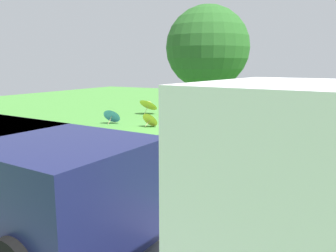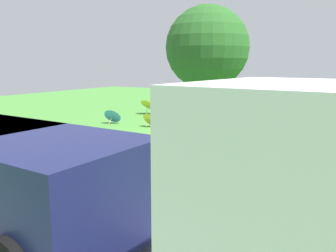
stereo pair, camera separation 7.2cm
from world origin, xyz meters
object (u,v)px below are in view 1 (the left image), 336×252
(parasol_pink_0, at_px, (19,124))
(park_bench, at_px, (314,178))
(parasol_orange_0, at_px, (254,117))
(parasol_purple_1, at_px, (294,148))
(parasol_blue_2, at_px, (212,164))
(parasol_blue_0, at_px, (112,115))
(parasol_yellow_0, at_px, (151,119))
(parasol_yellow_1, at_px, (149,103))
(parasol_orange_1, at_px, (236,122))
(parasol_pink_1, at_px, (321,115))
(parasol_purple_0, at_px, (170,108))
(shade_tree, at_px, (208,49))

(parasol_pink_0, bearing_deg, park_bench, 171.19)
(parasol_orange_0, height_order, parasol_purple_1, parasol_purple_1)
(parasol_pink_0, xyz_separation_m, parasol_blue_2, (-7.97, 1.32, 0.02))
(parasol_blue_0, relative_size, parasol_yellow_0, 1.14)
(parasol_blue_0, relative_size, parasol_yellow_1, 0.79)
(parasol_yellow_1, bearing_deg, parasol_purple_1, 142.68)
(parasol_blue_0, relative_size, parasol_orange_1, 0.85)
(parasol_blue_2, distance_m, parasol_orange_1, 5.20)
(park_bench, xyz_separation_m, parasol_pink_1, (0.66, -8.97, -0.07))
(parasol_yellow_0, height_order, parasol_purple_0, parasol_yellow_0)
(parasol_pink_0, height_order, parasol_blue_2, parasol_blue_2)
(parasol_purple_0, relative_size, parasol_orange_0, 1.05)
(parasol_orange_0, relative_size, parasol_orange_1, 0.76)
(shade_tree, height_order, parasol_orange_1, shade_tree)
(parasol_yellow_1, relative_size, parasol_pink_1, 0.99)
(parasol_yellow_1, relative_size, parasol_purple_1, 1.08)
(park_bench, height_order, parasol_blue_0, park_bench)
(parasol_blue_2, bearing_deg, parasol_yellow_0, -46.82)
(parasol_blue_0, distance_m, parasol_purple_1, 8.36)
(parasol_yellow_1, relative_size, parasol_purple_0, 1.33)
(park_bench, relative_size, parasol_pink_1, 1.57)
(parasol_orange_0, bearing_deg, parasol_orange_1, 90.81)
(parasol_yellow_0, bearing_deg, parasol_pink_1, -147.32)
(parasol_blue_0, height_order, parasol_blue_2, parasol_blue_2)
(parasol_orange_0, bearing_deg, parasol_pink_1, -157.14)
(parasol_blue_0, bearing_deg, parasol_pink_1, -153.23)
(parasol_orange_1, bearing_deg, parasol_yellow_1, -27.58)
(shade_tree, height_order, parasol_pink_1, shade_tree)
(shade_tree, distance_m, parasol_pink_1, 7.76)
(parasol_blue_0, relative_size, parasol_purple_0, 1.05)
(parasol_pink_1, bearing_deg, park_bench, 94.24)
(parasol_yellow_1, xyz_separation_m, parasol_orange_1, (-5.49, 2.87, -0.10))
(parasol_orange_0, relative_size, parasol_purple_1, 0.77)
(parasol_yellow_0, bearing_deg, parasol_purple_1, 153.14)
(parasol_purple_1, bearing_deg, parasol_pink_1, -90.04)
(parasol_pink_0, bearing_deg, parasol_purple_1, -176.63)
(shade_tree, xyz_separation_m, parasol_purple_1, (-2.25, -0.14, -2.39))
(parasol_blue_0, relative_size, parasol_orange_0, 1.11)
(parasol_yellow_0, height_order, parasol_pink_0, parasol_pink_0)
(park_bench, xyz_separation_m, shade_tree, (2.92, -1.96, 2.41))
(parasol_yellow_0, relative_size, parasol_pink_1, 0.69)
(parasol_pink_0, height_order, parasol_orange_0, parasol_pink_0)
(parasol_purple_1, bearing_deg, park_bench, 107.65)
(shade_tree, relative_size, parasol_yellow_1, 3.78)
(parasol_orange_1, bearing_deg, parasol_blue_2, 102.24)
(parasol_yellow_0, distance_m, parasol_pink_0, 4.92)
(parasol_yellow_1, distance_m, parasol_orange_0, 5.46)
(shade_tree, bearing_deg, park_bench, 146.09)
(parasol_orange_0, bearing_deg, parasol_blue_2, 98.44)
(park_bench, xyz_separation_m, parasol_orange_1, (3.15, -5.31, -0.03))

